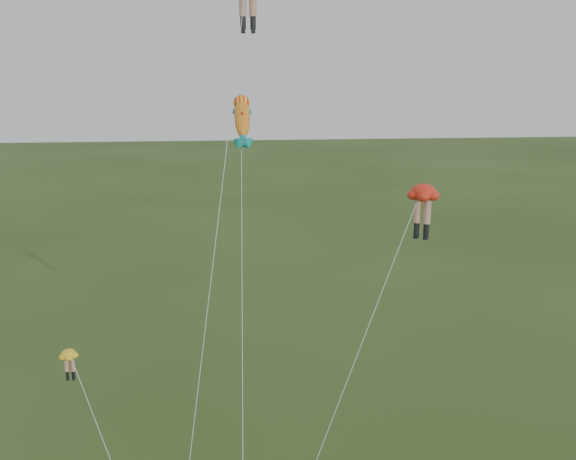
{
  "coord_description": "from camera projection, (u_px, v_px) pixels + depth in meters",
  "views": [
    {
      "loc": [
        0.18,
        -23.6,
        20.41
      ],
      "look_at": [
        2.94,
        6.0,
        12.61
      ],
      "focal_mm": 40.0,
      "sensor_mm": 36.0,
      "label": 1
    }
  ],
  "objects": [
    {
      "name": "legs_kite_red_mid",
      "position": [
        421.0,
        203.0,
        26.79
      ],
      "size": [
        7.67,
        4.81,
        15.51
      ],
      "rotation": [
        0.0,
        0.0,
        -0.58
      ],
      "color": "red",
      "rests_on": "ground"
    },
    {
      "name": "legs_kite_yellow",
      "position": [
        76.0,
        374.0,
        26.59
      ],
      "size": [
        4.87,
        6.08,
        8.81
      ],
      "rotation": [
        0.0,
        0.0,
        -0.04
      ],
      "color": "yellow",
      "rests_on": "ground"
    },
    {
      "name": "fish_kite",
      "position": [
        242.0,
        119.0,
        32.47
      ],
      "size": [
        1.14,
        13.51,
        19.04
      ],
      "rotation": [
        0.83,
        0.0,
        0.01
      ],
      "color": "yellow",
      "rests_on": "ground"
    }
  ]
}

